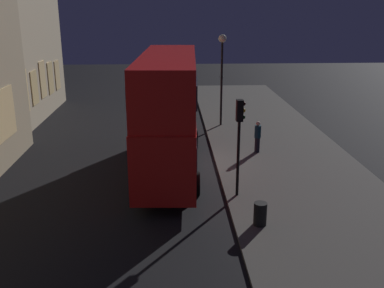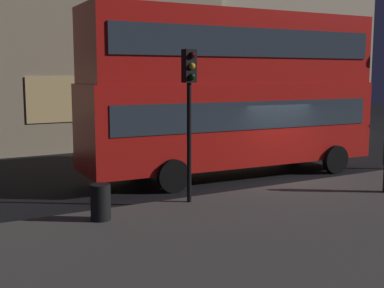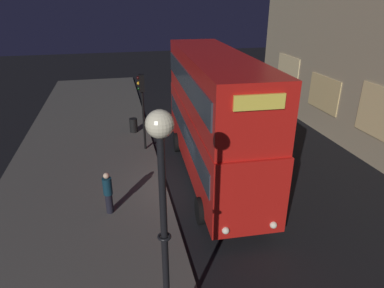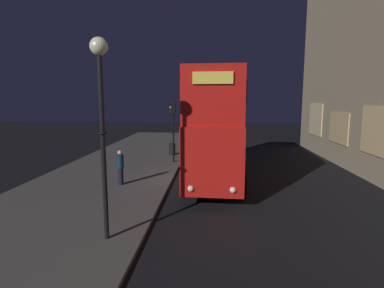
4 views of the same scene
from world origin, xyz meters
TOP-DOWN VIEW (x-y plane):
  - ground_plane at (0.00, 0.00)m, footprint 80.00×80.00m
  - sidewalk_slab at (0.00, -4.53)m, footprint 44.00×7.18m
  - double_decker_bus at (-0.96, 1.36)m, footprint 10.57×3.15m
  - traffic_light_near_kerb at (-4.25, -1.43)m, footprint 0.33×0.36m
  - street_lamp at (7.03, -1.99)m, footprint 0.50×0.50m
  - pedestrian at (1.28, -3.30)m, footprint 0.34×0.34m
  - litter_bin at (-6.88, -1.85)m, footprint 0.47×0.47m

SIDE VIEW (x-z plane):
  - ground_plane at x=0.00m, z-range 0.00..0.00m
  - sidewalk_slab at x=0.00m, z-range 0.00..0.12m
  - litter_bin at x=-6.88m, z-range 0.12..0.97m
  - pedestrian at x=1.28m, z-range 0.15..1.83m
  - traffic_light_near_kerb at x=-4.25m, z-range 1.00..5.00m
  - double_decker_bus at x=-0.96m, z-range 0.30..5.83m
  - street_lamp at x=7.03m, z-range 1.45..7.25m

